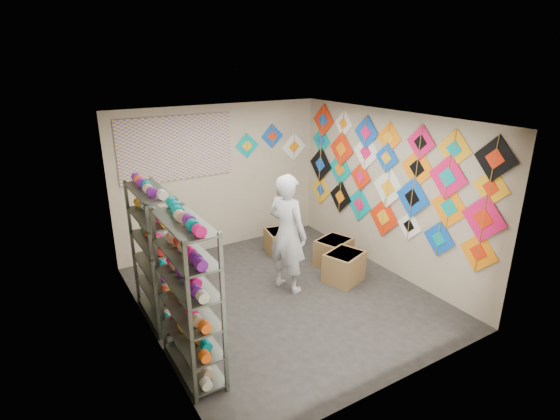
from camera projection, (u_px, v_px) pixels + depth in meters
ground at (285, 296)px, 6.73m from camera, size 4.50×4.50×0.00m
room_walls at (285, 194)px, 6.18m from camera, size 4.50×4.50×4.50m
shelf_rack_front at (189, 298)px, 4.85m from camera, size 0.40×1.10×1.90m
shelf_rack_back at (156, 255)px, 5.90m from camera, size 0.40×1.10×1.90m
string_spools at (170, 268)px, 5.35m from camera, size 0.12×2.36×0.12m
kite_wall_display at (386, 176)px, 7.17m from camera, size 0.06×4.32×2.08m
back_wall_kites at (274, 143)px, 8.45m from camera, size 1.58×0.02×0.78m
poster at (177, 148)px, 7.46m from camera, size 2.00×0.01×1.10m
shopkeeper at (287, 234)px, 6.65m from camera, size 0.96×0.87×1.88m
carton_a at (344, 267)px, 7.11m from camera, size 0.72×0.67×0.49m
carton_b at (334, 252)px, 7.66m from camera, size 0.71×0.64×0.48m
carton_c at (279, 242)px, 8.14m from camera, size 0.55×0.58×0.44m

